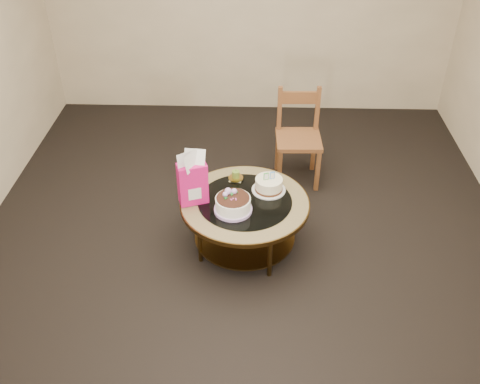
{
  "coord_description": "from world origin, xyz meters",
  "views": [
    {
      "loc": [
        0.07,
        -3.34,
        2.98
      ],
      "look_at": [
        -0.04,
        0.02,
        0.53
      ],
      "focal_mm": 40.0,
      "sensor_mm": 36.0,
      "label": 1
    }
  ],
  "objects_px": {
    "dining_chair": "(298,137)",
    "coffee_table": "(245,209)",
    "decorated_cake": "(233,205)",
    "cream_cake": "(269,185)",
    "gift_bag": "(192,178)"
  },
  "relations": [
    {
      "from": "coffee_table",
      "to": "dining_chair",
      "type": "bearing_deg",
      "value": 65.03
    },
    {
      "from": "decorated_cake",
      "to": "cream_cake",
      "type": "bearing_deg",
      "value": 44.6
    },
    {
      "from": "cream_cake",
      "to": "dining_chair",
      "type": "distance_m",
      "value": 0.92
    },
    {
      "from": "dining_chair",
      "to": "coffee_table",
      "type": "bearing_deg",
      "value": -116.55
    },
    {
      "from": "coffee_table",
      "to": "cream_cake",
      "type": "distance_m",
      "value": 0.27
    },
    {
      "from": "cream_cake",
      "to": "gift_bag",
      "type": "distance_m",
      "value": 0.63
    },
    {
      "from": "cream_cake",
      "to": "gift_bag",
      "type": "bearing_deg",
      "value": 177.62
    },
    {
      "from": "coffee_table",
      "to": "dining_chair",
      "type": "relative_size",
      "value": 1.14
    },
    {
      "from": "coffee_table",
      "to": "gift_bag",
      "type": "bearing_deg",
      "value": -177.5
    },
    {
      "from": "gift_bag",
      "to": "dining_chair",
      "type": "bearing_deg",
      "value": 30.42
    },
    {
      "from": "coffee_table",
      "to": "dining_chair",
      "type": "height_order",
      "value": "dining_chair"
    },
    {
      "from": "decorated_cake",
      "to": "dining_chair",
      "type": "bearing_deg",
      "value": 63.86
    },
    {
      "from": "coffee_table",
      "to": "decorated_cake",
      "type": "distance_m",
      "value": 0.21
    },
    {
      "from": "decorated_cake",
      "to": "cream_cake",
      "type": "relative_size",
      "value": 1.08
    },
    {
      "from": "coffee_table",
      "to": "decorated_cake",
      "type": "height_order",
      "value": "decorated_cake"
    }
  ]
}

